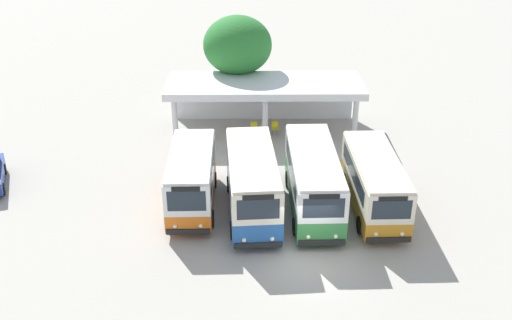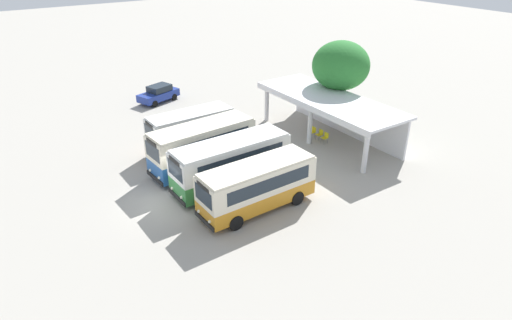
{
  "view_description": "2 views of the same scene",
  "coord_description": "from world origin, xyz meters",
  "px_view_note": "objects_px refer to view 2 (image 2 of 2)",
  "views": [
    {
      "loc": [
        -2.49,
        -21.87,
        16.14
      ],
      "look_at": [
        -2.3,
        5.65,
        2.28
      ],
      "focal_mm": 41.28,
      "sensor_mm": 36.0,
      "label": 1
    },
    {
      "loc": [
        22.09,
        -8.0,
        14.63
      ],
      "look_at": [
        1.69,
        5.74,
        2.0
      ],
      "focal_mm": 30.86,
      "sensor_mm": 36.0,
      "label": 2
    }
  ],
  "objects_px": {
    "city_bus_nearest_orange": "(191,130)",
    "waiting_chair_end_by_column": "(313,131)",
    "city_bus_second_in_row": "(202,145)",
    "waiting_chair_second_from_end": "(320,134)",
    "city_bus_fourth_amber": "(257,185)",
    "waiting_chair_middle_seat": "(325,137)",
    "parked_car_flank": "(159,94)",
    "city_bus_middle_cream": "(231,162)"
  },
  "relations": [
    {
      "from": "city_bus_nearest_orange",
      "to": "waiting_chair_end_by_column",
      "type": "relative_size",
      "value": 7.65
    },
    {
      "from": "city_bus_second_in_row",
      "to": "waiting_chair_end_by_column",
      "type": "xyz_separation_m",
      "value": [
        0.11,
        9.88,
        -1.29
      ]
    },
    {
      "from": "city_bus_nearest_orange",
      "to": "waiting_chair_second_from_end",
      "type": "bearing_deg",
      "value": 67.11
    },
    {
      "from": "city_bus_second_in_row",
      "to": "city_bus_fourth_amber",
      "type": "distance_m",
      "value": 6.26
    },
    {
      "from": "city_bus_nearest_orange",
      "to": "waiting_chair_middle_seat",
      "type": "xyz_separation_m",
      "value": [
        4.65,
        9.27,
        -1.18
      ]
    },
    {
      "from": "parked_car_flank",
      "to": "waiting_chair_middle_seat",
      "type": "height_order",
      "value": "parked_car_flank"
    },
    {
      "from": "city_bus_nearest_orange",
      "to": "waiting_chair_middle_seat",
      "type": "bearing_deg",
      "value": 63.36
    },
    {
      "from": "city_bus_second_in_row",
      "to": "city_bus_middle_cream",
      "type": "xyz_separation_m",
      "value": [
        3.13,
        0.4,
        -0.04
      ]
    },
    {
      "from": "waiting_chair_second_from_end",
      "to": "waiting_chair_middle_seat",
      "type": "distance_m",
      "value": 0.71
    },
    {
      "from": "city_bus_nearest_orange",
      "to": "waiting_chair_end_by_column",
      "type": "distance_m",
      "value": 9.82
    },
    {
      "from": "waiting_chair_second_from_end",
      "to": "waiting_chair_middle_seat",
      "type": "xyz_separation_m",
      "value": [
        0.71,
        -0.07,
        0.0
      ]
    },
    {
      "from": "city_bus_fourth_amber",
      "to": "parked_car_flank",
      "type": "distance_m",
      "value": 21.25
    },
    {
      "from": "city_bus_middle_cream",
      "to": "city_bus_nearest_orange",
      "type": "bearing_deg",
      "value": 177.45
    },
    {
      "from": "city_bus_middle_cream",
      "to": "waiting_chair_second_from_end",
      "type": "bearing_deg",
      "value": 103.51
    },
    {
      "from": "city_bus_middle_cream",
      "to": "waiting_chair_middle_seat",
      "type": "bearing_deg",
      "value": 99.55
    },
    {
      "from": "city_bus_middle_cream",
      "to": "waiting_chair_middle_seat",
      "type": "xyz_separation_m",
      "value": [
        -1.61,
        9.54,
        -1.25
      ]
    },
    {
      "from": "city_bus_second_in_row",
      "to": "city_bus_middle_cream",
      "type": "bearing_deg",
      "value": 7.34
    },
    {
      "from": "city_bus_middle_cream",
      "to": "city_bus_fourth_amber",
      "type": "distance_m",
      "value": 3.13
    },
    {
      "from": "city_bus_nearest_orange",
      "to": "city_bus_middle_cream",
      "type": "xyz_separation_m",
      "value": [
        6.25,
        -0.28,
        0.07
      ]
    },
    {
      "from": "city_bus_middle_cream",
      "to": "city_bus_second_in_row",
      "type": "bearing_deg",
      "value": -172.66
    },
    {
      "from": "city_bus_nearest_orange",
      "to": "city_bus_second_in_row",
      "type": "distance_m",
      "value": 3.2
    },
    {
      "from": "city_bus_fourth_amber",
      "to": "waiting_chair_middle_seat",
      "type": "height_order",
      "value": "city_bus_fourth_amber"
    },
    {
      "from": "city_bus_nearest_orange",
      "to": "city_bus_middle_cream",
      "type": "distance_m",
      "value": 6.26
    },
    {
      "from": "city_bus_second_in_row",
      "to": "waiting_chair_second_from_end",
      "type": "relative_size",
      "value": 8.82
    },
    {
      "from": "city_bus_fourth_amber",
      "to": "waiting_chair_second_from_end",
      "type": "distance_m",
      "value": 11.2
    },
    {
      "from": "waiting_chair_second_from_end",
      "to": "parked_car_flank",
      "type": "bearing_deg",
      "value": -155.62
    },
    {
      "from": "city_bus_middle_cream",
      "to": "waiting_chair_second_from_end",
      "type": "relative_size",
      "value": 9.19
    },
    {
      "from": "city_bus_middle_cream",
      "to": "waiting_chair_end_by_column",
      "type": "bearing_deg",
      "value": 107.66
    },
    {
      "from": "city_bus_second_in_row",
      "to": "waiting_chair_middle_seat",
      "type": "xyz_separation_m",
      "value": [
        1.52,
        9.95,
        -1.29
      ]
    },
    {
      "from": "city_bus_middle_cream",
      "to": "waiting_chair_end_by_column",
      "type": "xyz_separation_m",
      "value": [
        -3.02,
        9.48,
        -1.25
      ]
    },
    {
      "from": "city_bus_middle_cream",
      "to": "waiting_chair_second_from_end",
      "type": "height_order",
      "value": "city_bus_middle_cream"
    },
    {
      "from": "city_bus_nearest_orange",
      "to": "waiting_chair_end_by_column",
      "type": "height_order",
      "value": "city_bus_nearest_orange"
    },
    {
      "from": "city_bus_nearest_orange",
      "to": "waiting_chair_middle_seat",
      "type": "height_order",
      "value": "city_bus_nearest_orange"
    },
    {
      "from": "city_bus_fourth_amber",
      "to": "waiting_chair_end_by_column",
      "type": "relative_size",
      "value": 8.47
    },
    {
      "from": "city_bus_nearest_orange",
      "to": "parked_car_flank",
      "type": "distance_m",
      "value": 11.94
    },
    {
      "from": "parked_car_flank",
      "to": "waiting_chair_end_by_column",
      "type": "distance_m",
      "value": 16.47
    },
    {
      "from": "parked_car_flank",
      "to": "city_bus_middle_cream",
      "type": "bearing_deg",
      "value": -8.03
    },
    {
      "from": "waiting_chair_second_from_end",
      "to": "waiting_chair_end_by_column",
      "type": "bearing_deg",
      "value": -168.64
    },
    {
      "from": "waiting_chair_end_by_column",
      "to": "city_bus_second_in_row",
      "type": "bearing_deg",
      "value": -90.64
    },
    {
      "from": "city_bus_second_in_row",
      "to": "parked_car_flank",
      "type": "height_order",
      "value": "city_bus_second_in_row"
    },
    {
      "from": "city_bus_nearest_orange",
      "to": "city_bus_second_in_row",
      "type": "relative_size",
      "value": 0.87
    },
    {
      "from": "city_bus_second_in_row",
      "to": "city_bus_middle_cream",
      "type": "height_order",
      "value": "city_bus_second_in_row"
    }
  ]
}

